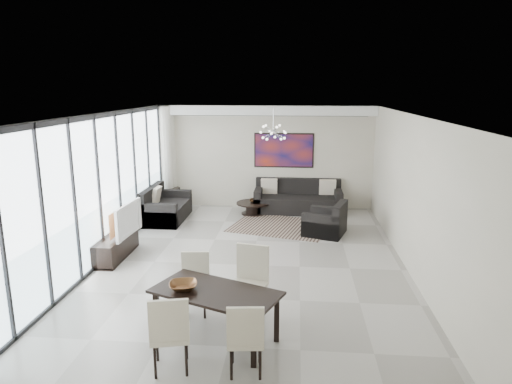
# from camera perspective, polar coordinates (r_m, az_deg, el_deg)

# --- Properties ---
(room_shell) EXTENTS (6.00, 9.00, 2.90)m
(room_shell) POSITION_cam_1_polar(r_m,az_deg,el_deg) (8.54, 2.34, -0.17)
(room_shell) COLOR #A8A39B
(room_shell) RESTS_ON ground
(window_wall) EXTENTS (0.37, 8.95, 2.90)m
(window_wall) POSITION_cam_1_polar(r_m,az_deg,el_deg) (9.30, -18.52, 0.36)
(window_wall) COLOR white
(window_wall) RESTS_ON floor
(soffit) EXTENTS (5.98, 0.40, 0.26)m
(soffit) POSITION_cam_1_polar(r_m,az_deg,el_deg) (12.65, 1.25, 10.17)
(soffit) COLOR white
(soffit) RESTS_ON room_shell
(painting) EXTENTS (1.68, 0.04, 0.98)m
(painting) POSITION_cam_1_polar(r_m,az_deg,el_deg) (12.90, 3.50, 5.21)
(painting) COLOR #A62B17
(painting) RESTS_ON room_shell
(chandelier) EXTENTS (0.66, 0.66, 0.71)m
(chandelier) POSITION_cam_1_polar(r_m,az_deg,el_deg) (10.87, 2.18, 7.48)
(chandelier) COLOR silver
(chandelier) RESTS_ON room_shell
(rug) EXTENTS (2.70, 2.32, 0.01)m
(rug) POSITION_cam_1_polar(r_m,az_deg,el_deg) (11.43, 3.06, -4.26)
(rug) COLOR black
(rug) RESTS_ON floor
(coffee_table) EXTENTS (0.91, 0.91, 0.32)m
(coffee_table) POSITION_cam_1_polar(r_m,az_deg,el_deg) (12.47, -0.37, -1.93)
(coffee_table) COLOR black
(coffee_table) RESTS_ON floor
(bowl_coffee) EXTENTS (0.28, 0.28, 0.08)m
(bowl_coffee) POSITION_cam_1_polar(r_m,az_deg,el_deg) (12.47, -0.24, -1.08)
(bowl_coffee) COLOR brown
(bowl_coffee) RESTS_ON coffee_table
(sofa_main) EXTENTS (2.40, 0.98, 0.87)m
(sofa_main) POSITION_cam_1_polar(r_m,az_deg,el_deg) (12.77, 5.26, -1.10)
(sofa_main) COLOR black
(sofa_main) RESTS_ON floor
(loveseat) EXTENTS (0.97, 1.72, 0.86)m
(loveseat) POSITION_cam_1_polar(r_m,az_deg,el_deg) (12.14, -11.37, -2.06)
(loveseat) COLOR black
(loveseat) RESTS_ON floor
(armchair) EXTENTS (1.12, 1.15, 0.78)m
(armchair) POSITION_cam_1_polar(r_m,az_deg,el_deg) (10.86, 8.78, -3.89)
(armchair) COLOR black
(armchair) RESTS_ON floor
(side_table) EXTENTS (0.42, 0.42, 0.58)m
(side_table) POSITION_cam_1_polar(r_m,az_deg,el_deg) (13.29, -10.32, -0.28)
(side_table) COLOR black
(side_table) RESTS_ON floor
(tv_console) EXTENTS (0.42, 1.48, 0.46)m
(tv_console) POSITION_cam_1_polar(r_m,az_deg,el_deg) (9.76, -17.06, -6.51)
(tv_console) COLOR black
(tv_console) RESTS_ON floor
(television) EXTENTS (0.22, 1.14, 0.65)m
(television) POSITION_cam_1_polar(r_m,az_deg,el_deg) (9.59, -16.26, -3.31)
(television) COLOR gray
(television) RESTS_ON tv_console
(dining_table) EXTENTS (1.90, 1.44, 0.71)m
(dining_table) POSITION_cam_1_polar(r_m,az_deg,el_deg) (6.35, -5.05, -12.94)
(dining_table) COLOR black
(dining_table) RESTS_ON floor
(dining_chair_sw) EXTENTS (0.56, 0.56, 1.01)m
(dining_chair_sw) POSITION_cam_1_polar(r_m,az_deg,el_deg) (5.75, -10.73, -16.53)
(dining_chair_sw) COLOR beige
(dining_chair_sw) RESTS_ON floor
(dining_chair_se) EXTENTS (0.48, 0.48, 0.95)m
(dining_chair_se) POSITION_cam_1_polar(r_m,az_deg,el_deg) (5.64, -1.31, -17.42)
(dining_chair_se) COLOR beige
(dining_chair_se) RESTS_ON floor
(dining_chair_nw) EXTENTS (0.46, 0.46, 0.93)m
(dining_chair_nw) POSITION_cam_1_polar(r_m,az_deg,el_deg) (7.18, -7.64, -10.64)
(dining_chair_nw) COLOR beige
(dining_chair_nw) RESTS_ON floor
(dining_chair_ne) EXTENTS (0.59, 0.59, 1.09)m
(dining_chair_ne) POSITION_cam_1_polar(r_m,az_deg,el_deg) (6.96, -0.69, -10.44)
(dining_chair_ne) COLOR beige
(dining_chair_ne) RESTS_ON floor
(bowl_dining) EXTENTS (0.45, 0.45, 0.09)m
(bowl_dining) POSITION_cam_1_polar(r_m,az_deg,el_deg) (6.40, -9.09, -11.52)
(bowl_dining) COLOR brown
(bowl_dining) RESTS_ON dining_table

